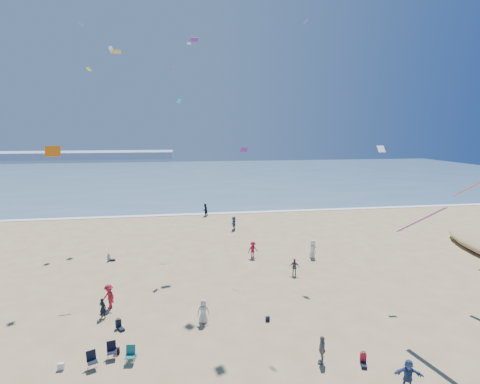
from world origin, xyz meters
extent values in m
cube|color=#476B84|center=(0.00, 95.00, 0.03)|extent=(220.00, 100.00, 0.06)
cube|color=white|center=(0.00, 45.00, 0.04)|extent=(220.00, 1.20, 0.08)
cube|color=#7A8EA8|center=(-60.00, 170.00, 1.60)|extent=(110.00, 20.00, 3.20)
imported|color=maroon|center=(5.87, 23.76, 0.86)|extent=(1.25, 0.95, 1.72)
imported|color=slate|center=(8.72, 18.41, 0.79)|extent=(1.00, 0.71, 1.58)
imported|color=black|center=(-7.07, 12.96, 0.73)|extent=(0.63, 0.54, 1.47)
imported|color=maroon|center=(-6.88, 14.34, 0.94)|extent=(1.33, 1.37, 1.88)
imported|color=silver|center=(-0.07, 11.13, 0.86)|extent=(0.84, 0.55, 1.71)
imported|color=black|center=(2.18, 43.63, 0.97)|extent=(1.18, 1.19, 1.94)
imported|color=gray|center=(6.34, 5.53, 0.84)|extent=(0.79, 1.06, 1.67)
imported|color=silver|center=(12.00, 22.70, 0.96)|extent=(0.77, 1.03, 1.91)
imported|color=#325389|center=(5.45, 34.93, 0.92)|extent=(0.94, 1.79, 1.84)
imported|color=#2F4781|center=(9.97, 2.83, 0.78)|extent=(1.51, 0.89, 1.56)
cube|color=silver|center=(-8.23, 7.22, 0.20)|extent=(0.35, 0.20, 0.40)
cube|color=black|center=(-5.39, 8.27, 0.19)|extent=(0.30, 0.22, 0.38)
cube|color=black|center=(4.38, 10.64, 0.17)|extent=(0.28, 0.18, 0.34)
cube|color=#531D8A|center=(0.42, 29.24, 22.71)|extent=(0.89, 0.52, 0.35)
cube|color=green|center=(0.03, 35.34, 23.61)|extent=(0.50, 0.34, 0.33)
cube|color=white|center=(15.08, 15.82, 11.65)|extent=(0.64, 0.59, 0.53)
cube|color=#872B8E|center=(4.59, 21.85, 11.34)|extent=(0.72, 0.74, 0.44)
cube|color=white|center=(-9.60, 38.17, 23.19)|extent=(0.66, 0.61, 0.66)
cube|color=#BBE716|center=(-11.82, 35.36, 20.31)|extent=(0.69, 0.68, 0.37)
cube|color=#8C1D91|center=(11.78, 26.17, 24.22)|extent=(0.56, 0.64, 0.52)
cube|color=#07C5DB|center=(-1.37, 25.14, 15.98)|extent=(0.53, 0.72, 0.38)
cube|color=red|center=(-1.91, 16.64, 17.68)|extent=(0.51, 0.80, 0.48)
cube|color=blue|center=(-9.91, 24.61, 22.65)|extent=(0.57, 0.66, 0.29)
cube|color=orange|center=(-6.93, 24.17, 20.27)|extent=(0.87, 0.39, 0.39)
cube|color=orange|center=(-8.22, 8.75, 12.05)|extent=(0.83, 0.25, 0.57)
cube|color=purple|center=(13.49, 7.81, 7.57)|extent=(0.35, 3.14, 2.21)
cube|color=#EB4B18|center=(20.73, 12.05, 8.94)|extent=(0.35, 2.64, 1.87)
camera|label=1|loc=(-1.35, -13.04, 13.21)|focal=28.00mm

